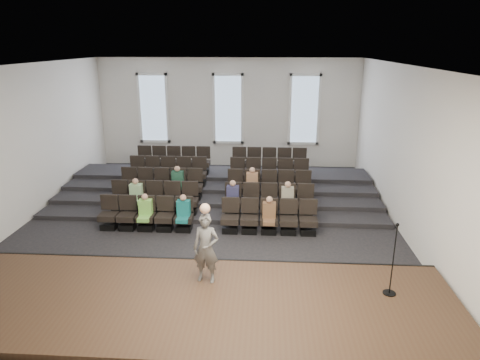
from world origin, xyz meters
TOP-DOWN VIEW (x-y plane):
  - ground at (0.00, 0.00)m, footprint 14.00×14.00m
  - ceiling at (0.00, 0.00)m, footprint 12.00×14.00m
  - wall_back at (0.00, 7.02)m, footprint 12.00×0.04m
  - wall_front at (0.00, -7.02)m, footprint 12.00×0.04m
  - wall_left at (-6.02, 0.00)m, footprint 0.04×14.00m
  - wall_right at (6.02, 0.00)m, footprint 0.04×14.00m
  - stage at (0.00, -5.10)m, footprint 11.80×3.60m
  - stage_lip at (0.00, -3.33)m, footprint 11.80×0.06m
  - risers at (0.00, 3.17)m, footprint 11.80×4.80m
  - seating_rows at (-0.00, 1.54)m, footprint 6.80×4.70m
  - windows at (0.00, 6.95)m, footprint 8.44×0.10m
  - audience at (0.00, 0.32)m, footprint 5.45×2.64m
  - speaker at (0.52, -4.31)m, footprint 0.64×0.47m
  - mic_stand at (4.50, -4.59)m, footprint 0.27×0.27m

SIDE VIEW (x-z plane):
  - ground at x=0.00m, z-range 0.00..0.00m
  - risers at x=0.00m, z-range -0.10..0.50m
  - stage at x=0.00m, z-range 0.00..0.50m
  - stage_lip at x=0.00m, z-range -0.01..0.51m
  - seating_rows at x=0.00m, z-range -0.15..1.52m
  - audience at x=0.00m, z-range 0.26..1.36m
  - mic_stand at x=4.50m, z-range 0.17..1.81m
  - speaker at x=0.52m, z-range 0.50..2.11m
  - wall_back at x=0.00m, z-range 0.00..5.00m
  - wall_front at x=0.00m, z-range 0.00..5.00m
  - wall_left at x=-6.02m, z-range 0.00..5.00m
  - wall_right at x=6.02m, z-range 0.00..5.00m
  - windows at x=0.00m, z-range 1.08..4.32m
  - ceiling at x=0.00m, z-range 5.00..5.02m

